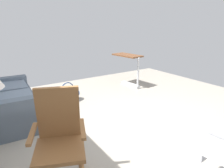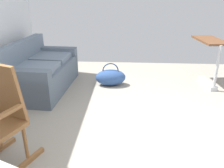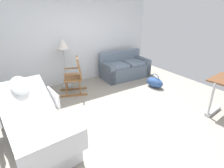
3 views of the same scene
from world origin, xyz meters
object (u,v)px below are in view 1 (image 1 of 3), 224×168
Objects in this scene: couch at (6,104)px; duffel_bag at (68,95)px; overbed_table at (129,66)px; rocking_chair at (60,141)px.

couch is 2.77× the size of duffel_bag.
overbed_table is at bearing -82.08° from couch.
couch is at bearing 97.92° from overbed_table.
duffel_bag is at bearing -23.09° from rocking_chair.
overbed_table is 1.85m from duffel_bag.
rocking_chair is 2.40m from duffel_bag.
rocking_chair is 3.60m from overbed_table.
couch is 1.90× the size of overbed_table.
couch reaches higher than overbed_table.
rocking_chair is (-1.93, -0.29, 0.20)m from couch.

